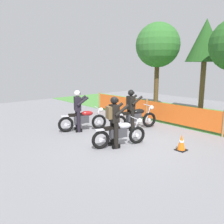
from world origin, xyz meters
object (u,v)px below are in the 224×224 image
Objects in this scene: motorcycle_lead at (120,133)px; motorcycle_trailing at (135,118)px; motorcycle_third at (83,120)px; rider_trailing at (131,108)px; rider_lead at (114,119)px; traffic_cone at (181,143)px; rider_third at (78,109)px.

motorcycle_lead is 2.25m from motorcycle_trailing.
rider_trailing reaches higher than motorcycle_third.
rider_lead is (1.07, -2.14, 0.47)m from motorcycle_trailing.
motorcycle_trailing is at bearing 44.48° from rider_lead.
motorcycle_trailing is 0.48m from rider_trailing.
rider_lead is 2.28m from traffic_cone.
rider_lead is (-0.06, -0.20, 0.50)m from motorcycle_lead.
rider_trailing is at bearing 47.99° from rider_lead.
motorcycle_trailing is at bearing -11.65° from rider_third.
traffic_cone is at bearing -50.78° from rider_third.
motorcycle_lead reaches higher than traffic_cone.
rider_third reaches higher than motorcycle_lead.
rider_third reaches higher than motorcycle_trailing.
motorcycle_lead is at bearing -133.74° from motorcycle_trailing.
traffic_cone is (3.98, 1.05, -0.21)m from motorcycle_third.
rider_lead reaches higher than traffic_cone.
motorcycle_third is at bearing 104.47° from motorcycle_lead.
motorcycle_trailing is 1.22× the size of rider_lead.
rider_trailing is (-0.05, -0.20, 0.43)m from motorcycle_trailing.
motorcycle_third reaches higher than motorcycle_lead.
motorcycle_third is 1.13× the size of rider_trailing.
motorcycle_trailing is 3.90× the size of traffic_cone.
rider_third is 3.19× the size of traffic_cone.
traffic_cone is at bearing -89.15° from motorcycle_trailing.
rider_lead is 2.25m from rider_trailing.
motorcycle_lead is 0.55m from rider_lead.
motorcycle_trailing is at bearing 48.23° from motorcycle_lead.
rider_trailing is at bearing -13.35° from rider_third.
rider_lead reaches higher than motorcycle_lead.
rider_third is at bearing 108.82° from motorcycle_lead.
rider_lead is at bearing -76.30° from motorcycle_third.
rider_third is (-2.39, 0.17, -0.03)m from rider_lead.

